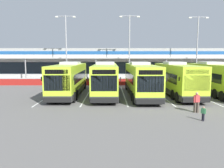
# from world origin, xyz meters

# --- Properties ---
(ground_plane) EXTENTS (200.00, 200.00, 0.00)m
(ground_plane) POSITION_xyz_m (0.00, 0.00, 0.00)
(ground_plane) COLOR #605E5B
(terminal_building) EXTENTS (70.00, 13.00, 6.00)m
(terminal_building) POSITION_xyz_m (-0.00, 26.91, 3.01)
(terminal_building) COLOR silver
(terminal_building) RESTS_ON ground
(red_barrier_wall) EXTENTS (60.00, 0.40, 1.10)m
(red_barrier_wall) POSITION_xyz_m (0.00, 14.50, 0.56)
(red_barrier_wall) COLOR maroon
(red_barrier_wall) RESTS_ON ground
(coach_bus_leftmost) EXTENTS (2.99, 12.15, 3.78)m
(coach_bus_leftmost) POSITION_xyz_m (-8.40, 6.05, 1.79)
(coach_bus_leftmost) COLOR #B7DB2D
(coach_bus_leftmost) RESTS_ON ground
(coach_bus_left_centre) EXTENTS (2.99, 12.15, 3.78)m
(coach_bus_left_centre) POSITION_xyz_m (-4.22, 5.83, 1.79)
(coach_bus_left_centre) COLOR #B7DB2D
(coach_bus_left_centre) RESTS_ON ground
(coach_bus_centre) EXTENTS (2.99, 12.15, 3.78)m
(coach_bus_centre) POSITION_xyz_m (-0.24, 5.27, 1.79)
(coach_bus_centre) COLOR #B7DB2D
(coach_bus_centre) RESTS_ON ground
(coach_bus_right_centre) EXTENTS (2.99, 12.15, 3.78)m
(coach_bus_right_centre) POSITION_xyz_m (3.99, 5.95, 1.79)
(coach_bus_right_centre) COLOR #B7DB2D
(coach_bus_right_centre) RESTS_ON ground
(coach_bus_rightmost) EXTENTS (2.99, 12.15, 3.78)m
(coach_bus_rightmost) POSITION_xyz_m (8.55, 6.47, 1.79)
(coach_bus_rightmost) COLOR #B7DB2D
(coach_bus_rightmost) RESTS_ON ground
(bay_stripe_far_west) EXTENTS (0.14, 13.00, 0.01)m
(bay_stripe_far_west) POSITION_xyz_m (-10.50, 6.00, 0.00)
(bay_stripe_far_west) COLOR silver
(bay_stripe_far_west) RESTS_ON ground
(bay_stripe_west) EXTENTS (0.14, 13.00, 0.01)m
(bay_stripe_west) POSITION_xyz_m (-6.30, 6.00, 0.00)
(bay_stripe_west) COLOR silver
(bay_stripe_west) RESTS_ON ground
(bay_stripe_mid_west) EXTENTS (0.14, 13.00, 0.01)m
(bay_stripe_mid_west) POSITION_xyz_m (-2.10, 6.00, 0.00)
(bay_stripe_mid_west) COLOR silver
(bay_stripe_mid_west) RESTS_ON ground
(bay_stripe_centre) EXTENTS (0.14, 13.00, 0.01)m
(bay_stripe_centre) POSITION_xyz_m (2.10, 6.00, 0.00)
(bay_stripe_centre) COLOR silver
(bay_stripe_centre) RESTS_ON ground
(bay_stripe_mid_east) EXTENTS (0.14, 13.00, 0.01)m
(bay_stripe_mid_east) POSITION_xyz_m (6.30, 6.00, 0.00)
(bay_stripe_mid_east) COLOR silver
(bay_stripe_mid_east) RESTS_ON ground
(pedestrian_in_dark_coat) EXTENTS (0.54, 0.30, 1.62)m
(pedestrian_in_dark_coat) POSITION_xyz_m (3.10, -2.41, 0.87)
(pedestrian_in_dark_coat) COLOR #4C4238
(pedestrian_in_dark_coat) RESTS_ON ground
(pedestrian_child) EXTENTS (0.27, 0.28, 1.00)m
(pedestrian_child) POSITION_xyz_m (2.70, -4.64, 0.54)
(pedestrian_child) COLOR black
(pedestrian_child) RESTS_ON ground
(lamp_post_west) EXTENTS (3.24, 0.28, 11.00)m
(lamp_post_west) POSITION_xyz_m (-10.84, 16.82, 6.29)
(lamp_post_west) COLOR #9E9EA3
(lamp_post_west) RESTS_ON ground
(lamp_post_centre) EXTENTS (3.24, 0.28, 11.00)m
(lamp_post_centre) POSITION_xyz_m (-0.56, 16.58, 6.29)
(lamp_post_centre) COLOR #9E9EA3
(lamp_post_centre) RESTS_ON ground
(lamp_post_east) EXTENTS (3.24, 0.28, 11.00)m
(lamp_post_east) POSITION_xyz_m (10.83, 17.43, 6.29)
(lamp_post_east) COLOR #9E9EA3
(lamp_post_east) RESTS_ON ground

